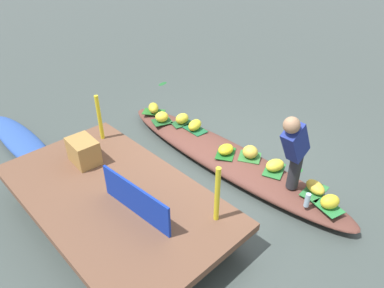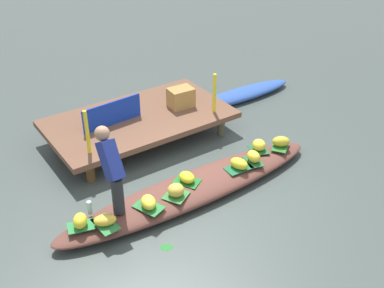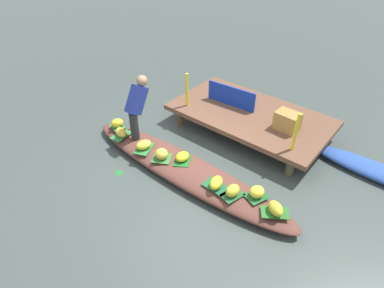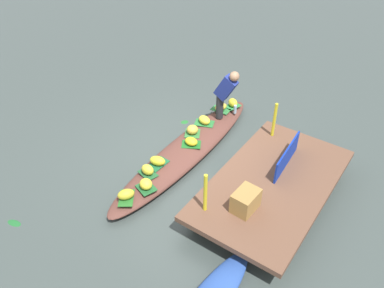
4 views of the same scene
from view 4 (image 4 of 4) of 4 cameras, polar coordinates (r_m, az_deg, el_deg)
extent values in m
plane|color=#3E4845|center=(7.98, -0.76, -1.61)|extent=(40.00, 40.00, 0.00)
cube|color=brown|center=(6.93, 11.57, -5.61)|extent=(3.20, 1.80, 0.10)
cylinder|color=brown|center=(8.19, 10.75, 0.32)|extent=(0.14, 0.14, 0.34)
cylinder|color=brown|center=(6.51, 0.53, -10.99)|extent=(0.14, 0.14, 0.34)
cylinder|color=brown|center=(7.89, 20.11, -3.35)|extent=(0.14, 0.14, 0.34)
cylinder|color=brown|center=(6.12, 12.18, -16.59)|extent=(0.14, 0.14, 0.34)
ellipsoid|color=brown|center=(7.90, -0.76, -0.91)|extent=(4.43, 0.80, 0.25)
cube|color=#2B7F3F|center=(9.05, 5.89, 5.46)|extent=(0.40, 0.32, 0.01)
ellipsoid|color=yellow|center=(9.00, 5.93, 5.96)|extent=(0.28, 0.31, 0.19)
cube|color=#1A5C34|center=(7.40, -4.97, -2.93)|extent=(0.43, 0.27, 0.01)
ellipsoid|color=yellow|center=(7.35, -5.01, -2.43)|extent=(0.26, 0.34, 0.17)
cube|color=#327434|center=(8.14, 0.06, 1.56)|extent=(0.43, 0.43, 0.01)
ellipsoid|color=gold|center=(8.08, 0.06, 2.10)|extent=(0.33, 0.33, 0.19)
cube|color=#1C6323|center=(7.84, -0.11, -0.05)|extent=(0.42, 0.46, 0.01)
ellipsoid|color=yellow|center=(7.80, -0.11, 0.38)|extent=(0.21, 0.27, 0.15)
cube|color=#20592B|center=(6.96, -6.63, -6.31)|extent=(0.37, 0.40, 0.01)
ellipsoid|color=yellow|center=(6.89, -6.68, -5.76)|extent=(0.27, 0.29, 0.18)
cube|color=#276625|center=(6.83, -9.45, -7.69)|extent=(0.47, 0.43, 0.01)
ellipsoid|color=gold|center=(6.77, -9.52, -7.18)|extent=(0.34, 0.32, 0.17)
cube|color=#297234|center=(8.44, 1.80, 3.04)|extent=(0.39, 0.47, 0.01)
ellipsoid|color=yellow|center=(8.40, 1.81, 3.50)|extent=(0.28, 0.33, 0.16)
cube|color=#2E763A|center=(8.90, 4.16, 4.98)|extent=(0.27, 0.43, 0.01)
ellipsoid|color=gold|center=(8.86, 4.18, 5.36)|extent=(0.34, 0.28, 0.15)
cube|color=#22582E|center=(7.22, -6.39, -4.26)|extent=(0.32, 0.40, 0.01)
ellipsoid|color=yellow|center=(7.16, -6.44, -3.71)|extent=(0.20, 0.27, 0.19)
cylinder|color=#28282D|center=(8.50, 4.02, 5.42)|extent=(0.16, 0.16, 0.55)
cube|color=navy|center=(8.19, 4.93, 8.11)|extent=(0.18, 0.50, 0.59)
sphere|color=#9E7556|center=(7.96, 6.16, 9.69)|extent=(0.20, 0.20, 0.20)
cylinder|color=#ABC5D9|center=(8.77, 6.25, 5.01)|extent=(0.07, 0.07, 0.20)
cube|color=#122F9F|center=(7.12, 13.57, -1.77)|extent=(1.10, 0.11, 0.42)
cylinder|color=yellow|center=(7.73, 11.82, 3.43)|extent=(0.06, 0.06, 0.73)
cylinder|color=yellow|center=(6.05, 1.94, -7.07)|extent=(0.06, 0.06, 0.73)
cube|color=#A3793E|center=(6.24, 7.75, -8.14)|extent=(0.46, 0.34, 0.36)
ellipsoid|color=#246C2C|center=(8.91, -1.07, 3.20)|extent=(0.22, 0.21, 0.01)
ellipsoid|color=#1F632B|center=(7.32, -24.31, -10.36)|extent=(0.17, 0.28, 0.01)
camera|label=1|loc=(8.09, 35.78, 19.17)|focal=32.82mm
camera|label=2|loc=(11.75, -12.52, 34.13)|focal=44.81mm
camera|label=3|loc=(7.27, -40.27, 20.62)|focal=30.29mm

